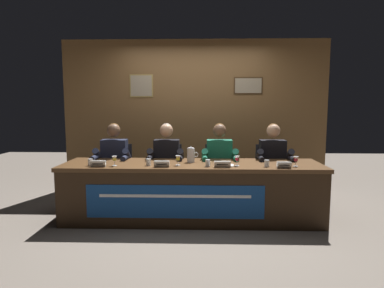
{
  "coord_description": "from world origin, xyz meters",
  "views": [
    {
      "loc": [
        0.12,
        -4.22,
        1.5
      ],
      "look_at": [
        0.0,
        0.0,
        0.99
      ],
      "focal_mm": 30.85,
      "sensor_mm": 36.0,
      "label": 1
    }
  ],
  "objects_px": {
    "juice_glass_far_left": "(114,159)",
    "chair_center_right": "(219,176)",
    "juice_glass_center_left": "(178,158)",
    "water_cup_center_right": "(208,163)",
    "chair_center_left": "(168,176)",
    "nameplate_center_right": "(222,164)",
    "water_cup_far_left": "(90,163)",
    "panelist_center_right": "(220,160)",
    "nameplate_far_left": "(98,164)",
    "nameplate_far_right": "(284,165)",
    "conference_table": "(191,183)",
    "water_cup_center_left": "(148,163)",
    "water_cup_far_right": "(267,164)",
    "juice_glass_center_right": "(237,159)",
    "panelist_far_right": "(274,160)",
    "nameplate_center_left": "(162,164)",
    "water_pitcher_central": "(191,155)",
    "chair_far_left": "(117,176)",
    "chair_far_right": "(270,177)",
    "panelist_far_left": "(113,160)",
    "panelist_center_left": "(166,160)",
    "juice_glass_far_right": "(296,159)",
    "document_stack_center_right": "(225,165)"
  },
  "relations": [
    {
      "from": "juice_glass_far_left",
      "to": "chair_center_right",
      "type": "bearing_deg",
      "value": 31.55
    },
    {
      "from": "juice_glass_center_left",
      "to": "water_cup_center_right",
      "type": "relative_size",
      "value": 1.46
    },
    {
      "from": "chair_center_left",
      "to": "nameplate_center_right",
      "type": "bearing_deg",
      "value": -49.42
    },
    {
      "from": "water_cup_far_left",
      "to": "nameplate_center_right",
      "type": "relative_size",
      "value": 0.43
    },
    {
      "from": "panelist_center_right",
      "to": "nameplate_center_right",
      "type": "bearing_deg",
      "value": -90.24
    },
    {
      "from": "nameplate_far_left",
      "to": "nameplate_far_right",
      "type": "bearing_deg",
      "value": -0.57
    },
    {
      "from": "water_cup_center_right",
      "to": "conference_table",
      "type": "bearing_deg",
      "value": 150.61
    },
    {
      "from": "water_cup_center_left",
      "to": "water_cup_center_right",
      "type": "bearing_deg",
      "value": -3.18
    },
    {
      "from": "chair_center_left",
      "to": "water_cup_far_right",
      "type": "distance_m",
      "value": 1.58
    },
    {
      "from": "juice_glass_center_left",
      "to": "water_cup_far_right",
      "type": "bearing_deg",
      "value": -3.65
    },
    {
      "from": "juice_glass_center_right",
      "to": "panelist_far_right",
      "type": "relative_size",
      "value": 0.1
    },
    {
      "from": "water_cup_center_left",
      "to": "nameplate_center_right",
      "type": "height_order",
      "value": "water_cup_center_left"
    },
    {
      "from": "nameplate_center_left",
      "to": "water_pitcher_central",
      "type": "distance_m",
      "value": 0.51
    },
    {
      "from": "water_cup_center_left",
      "to": "nameplate_center_left",
      "type": "bearing_deg",
      "value": -29.85
    },
    {
      "from": "chair_far_left",
      "to": "water_cup_center_left",
      "type": "bearing_deg",
      "value": -52.44
    },
    {
      "from": "water_cup_far_left",
      "to": "chair_far_right",
      "type": "bearing_deg",
      "value": 18.51
    },
    {
      "from": "juice_glass_far_left",
      "to": "water_cup_center_right",
      "type": "distance_m",
      "value": 1.16
    },
    {
      "from": "panelist_far_left",
      "to": "panelist_center_left",
      "type": "distance_m",
      "value": 0.76
    },
    {
      "from": "chair_far_left",
      "to": "nameplate_far_left",
      "type": "bearing_deg",
      "value": -89.96
    },
    {
      "from": "nameplate_far_right",
      "to": "chair_center_left",
      "type": "bearing_deg",
      "value": 148.57
    },
    {
      "from": "chair_far_left",
      "to": "panelist_center_right",
      "type": "height_order",
      "value": "panelist_center_right"
    },
    {
      "from": "juice_glass_far_left",
      "to": "chair_far_right",
      "type": "distance_m",
      "value": 2.28
    },
    {
      "from": "panelist_far_left",
      "to": "nameplate_far_right",
      "type": "relative_size",
      "value": 7.23
    },
    {
      "from": "nameplate_center_right",
      "to": "water_cup_center_right",
      "type": "xyz_separation_m",
      "value": [
        -0.18,
        0.06,
        -0.0
      ]
    },
    {
      "from": "conference_table",
      "to": "juice_glass_center_left",
      "type": "distance_m",
      "value": 0.36
    },
    {
      "from": "nameplate_center_left",
      "to": "panelist_far_right",
      "type": "bearing_deg",
      "value": 24.5
    },
    {
      "from": "water_cup_center_left",
      "to": "water_cup_far_right",
      "type": "xyz_separation_m",
      "value": [
        1.46,
        -0.04,
        0.0
      ]
    },
    {
      "from": "nameplate_center_left",
      "to": "panelist_far_right",
      "type": "relative_size",
      "value": 0.15
    },
    {
      "from": "chair_center_right",
      "to": "chair_center_left",
      "type": "bearing_deg",
      "value": 180.0
    },
    {
      "from": "water_cup_center_left",
      "to": "juice_glass_far_right",
      "type": "xyz_separation_m",
      "value": [
        1.82,
        -0.0,
        0.05
      ]
    },
    {
      "from": "chair_far_right",
      "to": "juice_glass_center_left",
      "type": "bearing_deg",
      "value": -150.05
    },
    {
      "from": "water_cup_center_right",
      "to": "chair_far_right",
      "type": "relative_size",
      "value": 0.09
    },
    {
      "from": "juice_glass_center_right",
      "to": "panelist_far_right",
      "type": "bearing_deg",
      "value": 44.75
    },
    {
      "from": "panelist_far_left",
      "to": "panelist_far_right",
      "type": "distance_m",
      "value": 2.28
    },
    {
      "from": "chair_far_left",
      "to": "juice_glass_center_left",
      "type": "relative_size",
      "value": 7.33
    },
    {
      "from": "nameplate_far_left",
      "to": "chair_center_right",
      "type": "xyz_separation_m",
      "value": [
        1.52,
        0.89,
        -0.34
      ]
    },
    {
      "from": "panelist_far_left",
      "to": "chair_center_right",
      "type": "relative_size",
      "value": 1.36
    },
    {
      "from": "panelist_center_right",
      "to": "juice_glass_center_left",
      "type": "bearing_deg",
      "value": -134.78
    },
    {
      "from": "water_cup_center_left",
      "to": "panelist_far_right",
      "type": "distance_m",
      "value": 1.78
    },
    {
      "from": "panelist_center_right",
      "to": "nameplate_far_right",
      "type": "xyz_separation_m",
      "value": [
        0.73,
        -0.71,
        0.06
      ]
    },
    {
      "from": "water_cup_center_left",
      "to": "panelist_center_right",
      "type": "relative_size",
      "value": 0.07
    },
    {
      "from": "water_cup_far_left",
      "to": "water_cup_center_right",
      "type": "relative_size",
      "value": 1.0
    },
    {
      "from": "chair_center_left",
      "to": "nameplate_center_left",
      "type": "xyz_separation_m",
      "value": [
        0.02,
        -0.88,
        0.34
      ]
    },
    {
      "from": "chair_center_right",
      "to": "chair_far_right",
      "type": "relative_size",
      "value": 1.0
    },
    {
      "from": "panelist_far_right",
      "to": "panelist_center_right",
      "type": "bearing_deg",
      "value": 180.0
    },
    {
      "from": "juice_glass_center_right",
      "to": "water_cup_center_right",
      "type": "height_order",
      "value": "juice_glass_center_right"
    },
    {
      "from": "chair_far_right",
      "to": "panelist_far_right",
      "type": "relative_size",
      "value": 0.74
    },
    {
      "from": "water_cup_center_left",
      "to": "document_stack_center_right",
      "type": "distance_m",
      "value": 0.96
    },
    {
      "from": "panelist_far_left",
      "to": "chair_center_left",
      "type": "xyz_separation_m",
      "value": [
        0.76,
        0.2,
        -0.28
      ]
    },
    {
      "from": "water_cup_center_left",
      "to": "water_cup_far_right",
      "type": "relative_size",
      "value": 1.0
    }
  ]
}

